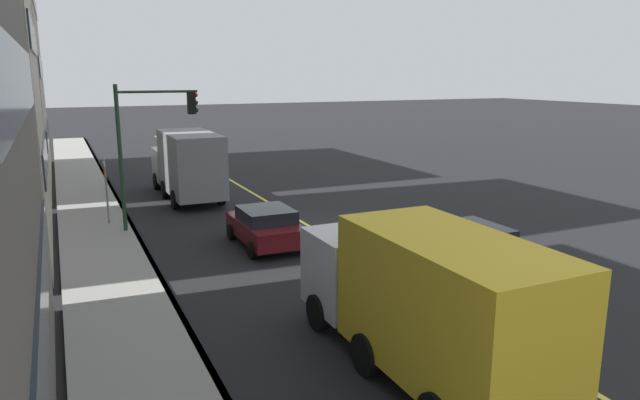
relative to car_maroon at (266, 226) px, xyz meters
The scene contains 10 objects.
ground 2.93m from the car_maroon, 64.68° to the right, with size 200.00×200.00×0.00m, color black.
sidewalk_slab 5.71m from the car_maroon, 77.67° to the left, with size 80.00×2.85×0.15m, color gray.
curb_edge 4.42m from the car_maroon, 73.91° to the left, with size 80.00×0.16×0.15m, color slate.
lane_stripe_center 2.93m from the car_maroon, 64.68° to the right, with size 80.00×0.16×0.01m, color #D8CC4C.
car_maroon is the anchor object (origin of this frame).
car_black 7.44m from the car_maroon, 137.83° to the right, with size 3.97×2.07×1.53m.
truck_gray 9.60m from the car_maroon, ahead, with size 7.64×2.49×3.41m.
truck_yellow 10.15m from the car_maroon, behind, with size 7.18×2.51×3.18m.
traffic_light_mast 6.04m from the car_maroon, 40.95° to the left, with size 0.28×3.19×5.84m.
street_sign_post 7.38m from the car_maroon, 43.27° to the left, with size 0.60×0.08×2.85m.
Camera 1 is at (-20.54, 9.28, 6.20)m, focal length 32.24 mm.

